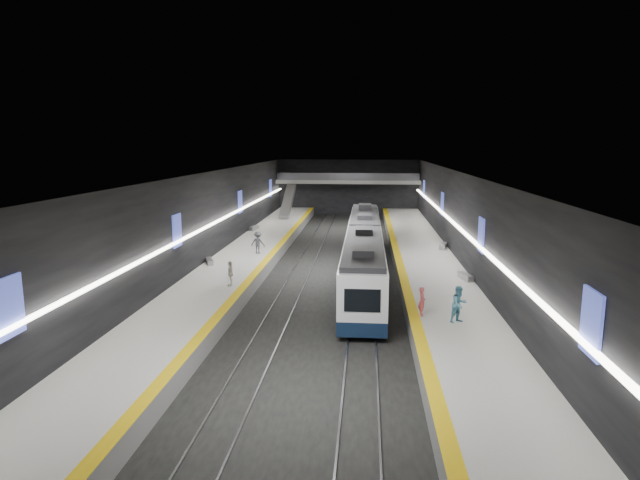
# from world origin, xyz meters

# --- Properties ---
(ground) EXTENTS (70.00, 70.00, 0.00)m
(ground) POSITION_xyz_m (0.00, 0.00, 0.00)
(ground) COLOR black
(ground) RESTS_ON ground
(ceiling) EXTENTS (20.00, 70.00, 0.04)m
(ceiling) POSITION_xyz_m (0.00, 0.00, 8.00)
(ceiling) COLOR beige
(ceiling) RESTS_ON wall_left
(wall_left) EXTENTS (0.04, 70.00, 8.00)m
(wall_left) POSITION_xyz_m (-10.00, 0.00, 4.00)
(wall_left) COLOR black
(wall_left) RESTS_ON ground
(wall_right) EXTENTS (0.04, 70.00, 8.00)m
(wall_right) POSITION_xyz_m (10.00, 0.00, 4.00)
(wall_right) COLOR black
(wall_right) RESTS_ON ground
(wall_back) EXTENTS (20.00, 0.04, 8.00)m
(wall_back) POSITION_xyz_m (0.00, 35.00, 4.00)
(wall_back) COLOR black
(wall_back) RESTS_ON ground
(platform_left) EXTENTS (5.00, 70.00, 1.00)m
(platform_left) POSITION_xyz_m (-7.50, 0.00, 0.50)
(platform_left) COLOR slate
(platform_left) RESTS_ON ground
(tile_surface_left) EXTENTS (5.00, 70.00, 0.02)m
(tile_surface_left) POSITION_xyz_m (-7.50, 0.00, 1.01)
(tile_surface_left) COLOR #B2B2AD
(tile_surface_left) RESTS_ON platform_left
(tactile_strip_left) EXTENTS (0.60, 70.00, 0.02)m
(tactile_strip_left) POSITION_xyz_m (-5.30, 0.00, 1.02)
(tactile_strip_left) COLOR #E2B60B
(tactile_strip_left) RESTS_ON platform_left
(platform_right) EXTENTS (5.00, 70.00, 1.00)m
(platform_right) POSITION_xyz_m (7.50, 0.00, 0.50)
(platform_right) COLOR slate
(platform_right) RESTS_ON ground
(tile_surface_right) EXTENTS (5.00, 70.00, 0.02)m
(tile_surface_right) POSITION_xyz_m (7.50, 0.00, 1.01)
(tile_surface_right) COLOR #B2B2AD
(tile_surface_right) RESTS_ON platform_right
(tactile_strip_right) EXTENTS (0.60, 70.00, 0.02)m
(tactile_strip_right) POSITION_xyz_m (5.30, 0.00, 1.02)
(tactile_strip_right) COLOR #E2B60B
(tactile_strip_right) RESTS_ON platform_right
(rails) EXTENTS (6.52, 70.00, 0.12)m
(rails) POSITION_xyz_m (-0.00, 0.00, 0.06)
(rails) COLOR gray
(rails) RESTS_ON ground
(train) EXTENTS (2.69, 30.05, 3.60)m
(train) POSITION_xyz_m (2.50, -0.89, 2.20)
(train) COLOR #0E1D35
(train) RESTS_ON ground
(ad_posters) EXTENTS (19.94, 53.50, 2.20)m
(ad_posters) POSITION_xyz_m (-0.00, 1.00, 4.50)
(ad_posters) COLOR #4352CA
(ad_posters) RESTS_ON wall_left
(cove_light_left) EXTENTS (0.25, 68.60, 0.12)m
(cove_light_left) POSITION_xyz_m (-9.80, 0.00, 3.80)
(cove_light_left) COLOR white
(cove_light_left) RESTS_ON wall_left
(cove_light_right) EXTENTS (0.25, 68.60, 0.12)m
(cove_light_right) POSITION_xyz_m (9.80, 0.00, 3.80)
(cove_light_right) COLOR white
(cove_light_right) RESTS_ON wall_right
(mezzanine_bridge) EXTENTS (20.00, 3.00, 1.50)m
(mezzanine_bridge) POSITION_xyz_m (0.00, 32.93, 5.04)
(mezzanine_bridge) COLOR gray
(mezzanine_bridge) RESTS_ON wall_left
(escalator) EXTENTS (1.20, 7.50, 3.92)m
(escalator) POSITION_xyz_m (-7.50, 26.00, 2.90)
(escalator) COLOR #99999E
(escalator) RESTS_ON platform_left
(bench_left_near) EXTENTS (1.06, 1.66, 0.39)m
(bench_left_near) POSITION_xyz_m (-9.50, -2.45, 1.20)
(bench_left_near) COLOR #99999E
(bench_left_near) RESTS_ON platform_left
(bench_left_far) EXTENTS (0.78, 1.68, 0.40)m
(bench_left_far) POSITION_xyz_m (-9.50, 14.24, 1.20)
(bench_left_far) COLOR #99999E
(bench_left_far) RESTS_ON platform_left
(bench_right_near) EXTENTS (0.88, 1.76, 0.41)m
(bench_right_near) POSITION_xyz_m (9.50, -5.82, 1.21)
(bench_right_near) COLOR #99999E
(bench_right_near) RESTS_ON platform_right
(bench_right_far) EXTENTS (0.93, 1.93, 0.46)m
(bench_right_far) POSITION_xyz_m (9.50, 5.34, 1.23)
(bench_right_far) COLOR #99999E
(bench_right_far) RESTS_ON platform_right
(passenger_right_a) EXTENTS (0.45, 0.62, 1.59)m
(passenger_right_a) POSITION_xyz_m (5.70, -13.98, 1.79)
(passenger_right_a) COLOR #D04D53
(passenger_right_a) RESTS_ON platform_right
(passenger_right_b) EXTENTS (1.19, 1.13, 1.94)m
(passenger_right_b) POSITION_xyz_m (7.51, -14.94, 1.97)
(passenger_right_b) COLOR #549BB7
(passenger_right_b) RESTS_ON platform_right
(passenger_left_a) EXTENTS (0.61, 1.04, 1.66)m
(passenger_left_a) POSITION_xyz_m (-6.18, -8.77, 1.83)
(passenger_left_a) COLOR silver
(passenger_left_a) RESTS_ON platform_left
(passenger_left_b) EXTENTS (1.29, 0.83, 1.88)m
(passenger_left_b) POSITION_xyz_m (-6.49, 1.70, 1.94)
(passenger_left_b) COLOR #45444C
(passenger_left_b) RESTS_ON platform_left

